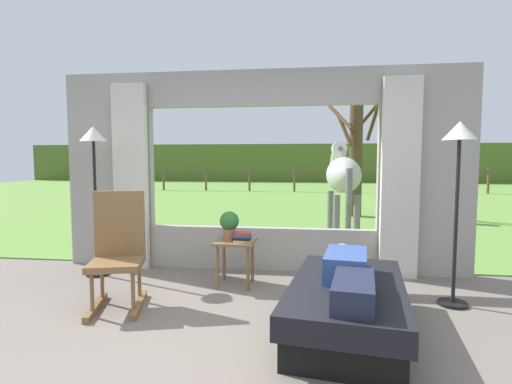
{
  "coord_description": "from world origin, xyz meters",
  "views": [
    {
      "loc": [
        0.6,
        -2.76,
        1.43
      ],
      "look_at": [
        0.0,
        1.8,
        1.05
      ],
      "focal_mm": 27.7,
      "sensor_mm": 36.0,
      "label": 1
    }
  ],
  "objects_px": {
    "horse": "(343,176)",
    "book_stack": "(242,237)",
    "side_table": "(235,249)",
    "recliner_sofa": "(347,306)",
    "rocking_chair": "(118,250)",
    "floor_lamp_left": "(94,156)",
    "reclining_person": "(348,272)",
    "potted_plant": "(229,223)",
    "pasture_tree": "(356,155)",
    "floor_lamp_right": "(459,158)"
  },
  "relations": [
    {
      "from": "horse",
      "to": "book_stack",
      "type": "bearing_deg",
      "value": -120.03
    },
    {
      "from": "side_table",
      "to": "book_stack",
      "type": "height_order",
      "value": "book_stack"
    },
    {
      "from": "book_stack",
      "to": "horse",
      "type": "xyz_separation_m",
      "value": [
        1.3,
        2.59,
        0.58
      ]
    },
    {
      "from": "recliner_sofa",
      "to": "horse",
      "type": "bearing_deg",
      "value": 94.15
    },
    {
      "from": "recliner_sofa",
      "to": "rocking_chair",
      "type": "xyz_separation_m",
      "value": [
        -2.16,
        0.33,
        0.33
      ]
    },
    {
      "from": "floor_lamp_left",
      "to": "reclining_person",
      "type": "bearing_deg",
      "value": -24.2
    },
    {
      "from": "recliner_sofa",
      "to": "book_stack",
      "type": "distance_m",
      "value": 1.5
    },
    {
      "from": "rocking_chair",
      "to": "horse",
      "type": "height_order",
      "value": "horse"
    },
    {
      "from": "potted_plant",
      "to": "pasture_tree",
      "type": "relative_size",
      "value": 0.1
    },
    {
      "from": "rocking_chair",
      "to": "horse",
      "type": "xyz_separation_m",
      "value": [
        2.41,
        3.28,
        0.61
      ]
    },
    {
      "from": "recliner_sofa",
      "to": "rocking_chair",
      "type": "bearing_deg",
      "value": 179.47
    },
    {
      "from": "potted_plant",
      "to": "reclining_person",
      "type": "bearing_deg",
      "value": -44.21
    },
    {
      "from": "horse",
      "to": "reclining_person",
      "type": "bearing_deg",
      "value": -97.34
    },
    {
      "from": "floor_lamp_left",
      "to": "rocking_chair",
      "type": "bearing_deg",
      "value": -51.01
    },
    {
      "from": "horse",
      "to": "pasture_tree",
      "type": "height_order",
      "value": "pasture_tree"
    },
    {
      "from": "reclining_person",
      "to": "floor_lamp_left",
      "type": "relative_size",
      "value": 0.79
    },
    {
      "from": "rocking_chair",
      "to": "floor_lamp_right",
      "type": "height_order",
      "value": "floor_lamp_right"
    },
    {
      "from": "pasture_tree",
      "to": "horse",
      "type": "bearing_deg",
      "value": -100.45
    },
    {
      "from": "side_table",
      "to": "horse",
      "type": "bearing_deg",
      "value": 61.29
    },
    {
      "from": "pasture_tree",
      "to": "rocking_chair",
      "type": "bearing_deg",
      "value": -114.93
    },
    {
      "from": "potted_plant",
      "to": "book_stack",
      "type": "xyz_separation_m",
      "value": [
        0.17,
        -0.12,
        -0.13
      ]
    },
    {
      "from": "rocking_chair",
      "to": "floor_lamp_left",
      "type": "bearing_deg",
      "value": 113.85
    },
    {
      "from": "potted_plant",
      "to": "floor_lamp_left",
      "type": "bearing_deg",
      "value": 175.79
    },
    {
      "from": "floor_lamp_left",
      "to": "pasture_tree",
      "type": "relative_size",
      "value": 0.6
    },
    {
      "from": "floor_lamp_left",
      "to": "pasture_tree",
      "type": "height_order",
      "value": "pasture_tree"
    },
    {
      "from": "recliner_sofa",
      "to": "floor_lamp_left",
      "type": "height_order",
      "value": "floor_lamp_left"
    },
    {
      "from": "rocking_chair",
      "to": "potted_plant",
      "type": "bearing_deg",
      "value": 25.32
    },
    {
      "from": "reclining_person",
      "to": "pasture_tree",
      "type": "xyz_separation_m",
      "value": [
        0.83,
        6.82,
        1.01
      ]
    },
    {
      "from": "rocking_chair",
      "to": "potted_plant",
      "type": "relative_size",
      "value": 3.5
    },
    {
      "from": "floor_lamp_right",
      "to": "floor_lamp_left",
      "type": "bearing_deg",
      "value": 172.89
    },
    {
      "from": "side_table",
      "to": "floor_lamp_left",
      "type": "relative_size",
      "value": 0.28
    },
    {
      "from": "rocking_chair",
      "to": "pasture_tree",
      "type": "relative_size",
      "value": 0.36
    },
    {
      "from": "reclining_person",
      "to": "side_table",
      "type": "distance_m",
      "value": 1.6
    },
    {
      "from": "floor_lamp_right",
      "to": "pasture_tree",
      "type": "xyz_separation_m",
      "value": [
        -0.26,
        6.01,
        0.09
      ]
    },
    {
      "from": "side_table",
      "to": "potted_plant",
      "type": "xyz_separation_m",
      "value": [
        -0.08,
        0.06,
        0.28
      ]
    },
    {
      "from": "book_stack",
      "to": "floor_lamp_left",
      "type": "xyz_separation_m",
      "value": [
        -1.86,
        0.24,
        0.91
      ]
    },
    {
      "from": "side_table",
      "to": "floor_lamp_right",
      "type": "height_order",
      "value": "floor_lamp_right"
    },
    {
      "from": "reclining_person",
      "to": "book_stack",
      "type": "bearing_deg",
      "value": 142.76
    },
    {
      "from": "floor_lamp_right",
      "to": "horse",
      "type": "xyz_separation_m",
      "value": [
        -0.84,
        2.85,
        -0.29
      ]
    },
    {
      "from": "side_table",
      "to": "horse",
      "type": "relative_size",
      "value": 0.29
    },
    {
      "from": "rocking_chair",
      "to": "book_stack",
      "type": "height_order",
      "value": "rocking_chair"
    },
    {
      "from": "reclining_person",
      "to": "book_stack",
      "type": "xyz_separation_m",
      "value": [
        -1.05,
        1.06,
        0.05
      ]
    },
    {
      "from": "reclining_person",
      "to": "rocking_chair",
      "type": "height_order",
      "value": "rocking_chair"
    },
    {
      "from": "side_table",
      "to": "floor_lamp_left",
      "type": "xyz_separation_m",
      "value": [
        -1.77,
        0.18,
        1.05
      ]
    },
    {
      "from": "recliner_sofa",
      "to": "reclining_person",
      "type": "relative_size",
      "value": 1.26
    },
    {
      "from": "floor_lamp_right",
      "to": "rocking_chair",
      "type": "bearing_deg",
      "value": -172.49
    },
    {
      "from": "rocking_chair",
      "to": "book_stack",
      "type": "bearing_deg",
      "value": 16.52
    },
    {
      "from": "rocking_chair",
      "to": "horse",
      "type": "distance_m",
      "value": 4.11
    },
    {
      "from": "reclining_person",
      "to": "rocking_chair",
      "type": "bearing_deg",
      "value": 178.19
    },
    {
      "from": "recliner_sofa",
      "to": "potted_plant",
      "type": "xyz_separation_m",
      "value": [
        -1.22,
        1.13,
        0.48
      ]
    }
  ]
}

